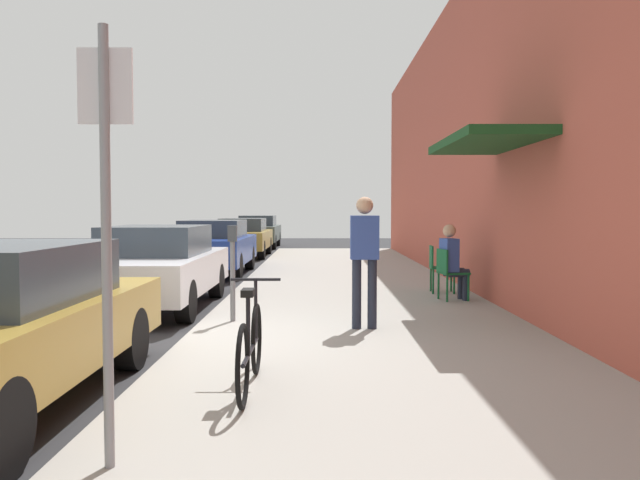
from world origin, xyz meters
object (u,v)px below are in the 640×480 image
street_sign (107,212)px  parked_car_4 (259,231)px  parked_car_2 (214,246)px  parking_meter (234,266)px  parked_car_3 (244,237)px  pedestrian_standing (366,251)px  cafe_chair_0 (450,271)px  seated_patron_0 (454,259)px  bicycle_0 (251,348)px  parked_car_1 (157,266)px  cafe_chair_1 (439,266)px

street_sign → parked_car_4: bearing=93.5°
parked_car_2 → street_sign: (1.50, -12.59, 0.91)m
parked_car_4 → parking_meter: 19.43m
parked_car_2 → street_sign: size_ratio=1.69×
parked_car_3 → street_sign: 18.98m
pedestrian_standing → cafe_chair_0: bearing=58.1°
seated_patron_0 → pedestrian_standing: size_ratio=0.76×
bicycle_0 → parked_car_4: bearing=95.4°
parking_meter → seated_patron_0: bearing=30.7°
parked_car_1 → parked_car_3: bearing=90.0°
parked_car_4 → street_sign: bearing=-86.5°
cafe_chair_0 → cafe_chair_1: bearing=90.1°
bicycle_0 → cafe_chair_0: bicycle_0 is taller
parked_car_4 → cafe_chair_0: parked_car_4 is taller
parked_car_2 → seated_patron_0: seated_patron_0 is taller
parked_car_3 → parked_car_4: parked_car_4 is taller
cafe_chair_0 → pedestrian_standing: size_ratio=0.51×
street_sign → parked_car_3: bearing=94.5°
parked_car_2 → parked_car_3: size_ratio=1.00×
pedestrian_standing → parking_meter: bearing=162.4°
street_sign → cafe_chair_0: street_sign is taller
parked_car_2 → bicycle_0: parked_car_2 is taller
parked_car_4 → parking_meter: (1.55, -19.36, 0.15)m
seated_patron_0 → bicycle_0: bearing=-117.8°
parked_car_2 → parked_car_4: parked_car_4 is taller
parked_car_1 → street_sign: bearing=-77.7°
parking_meter → street_sign: 5.03m
bicycle_0 → street_sign: bearing=-112.0°
cafe_chair_0 → cafe_chair_1: (-0.00, 0.99, 0.00)m
parking_meter → seated_patron_0: (3.45, 2.05, -0.07)m
parked_car_4 → cafe_chair_1: bearing=-73.2°
parked_car_4 → street_sign: street_sign is taller
street_sign → cafe_chair_1: (3.44, 8.01, -1.02)m
parked_car_1 → street_sign: size_ratio=1.69×
parked_car_1 → pedestrian_standing: size_ratio=2.59×
parked_car_1 → street_sign: street_sign is taller
bicycle_0 → parking_meter: bearing=100.3°
parked_car_4 → parked_car_3: bearing=-90.0°
parked_car_4 → seated_patron_0: (5.00, -17.31, 0.08)m
bicycle_0 → seated_patron_0: 6.11m
parked_car_1 → parked_car_2: size_ratio=1.00×
bicycle_0 → pedestrian_standing: 3.08m
parked_car_3 → seated_patron_0: 12.88m
seated_patron_0 → parked_car_2: bearing=132.0°
parked_car_1 → seated_patron_0: (5.00, 0.14, 0.10)m
parked_car_2 → parked_car_3: parked_car_2 is taller
cafe_chair_1 → cafe_chair_0: bearing=-89.9°
parked_car_3 → cafe_chair_0: 12.87m
cafe_chair_0 → cafe_chair_1: size_ratio=1.00×
parked_car_4 → cafe_chair_0: 18.02m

